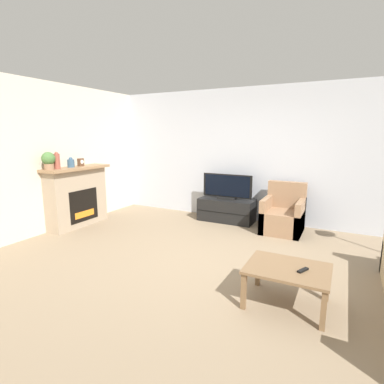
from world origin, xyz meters
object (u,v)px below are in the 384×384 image
object	(u,v)px
armchair	(283,216)
remote	(303,270)
mantel_clock	(81,162)
mantel_vase_centre_left	(71,163)
fireplace	(77,196)
mantel_vase_left	(57,161)
tv	(227,188)
tv_stand	(227,210)
potted_plant	(48,160)
coffee_table	(287,272)

from	to	relation	value
armchair	remote	xyz separation A→B (m)	(0.65, -2.49, 0.14)
mantel_clock	mantel_vase_centre_left	bearing A→B (deg)	-90.19
fireplace	mantel_vase_left	distance (m)	0.82
tv	remote	distance (m)	3.24
tv	tv_stand	bearing A→B (deg)	90.00
mantel_vase_left	potted_plant	distance (m)	0.17
mantel_vase_left	remote	world-z (taller)	mantel_vase_left
armchair	coffee_table	distance (m)	2.53
armchair	tv_stand	bearing A→B (deg)	171.51
potted_plant	tv_stand	xyz separation A→B (m)	(2.47, 2.20, -1.10)
potted_plant	remote	world-z (taller)	potted_plant
coffee_table	remote	size ratio (longest dim) A/B	5.47
mantel_vase_centre_left	tv	world-z (taller)	mantel_vase_centre_left
armchair	remote	world-z (taller)	armchair
potted_plant	coffee_table	xyz separation A→B (m)	(4.14, -0.45, -0.97)
coffee_table	fireplace	bearing A→B (deg)	166.26
mantel_vase_left	potted_plant	xyz separation A→B (m)	(-0.00, -0.17, 0.03)
fireplace	mantel_vase_left	world-z (taller)	mantel_vase_left
tv_stand	armchair	xyz separation A→B (m)	(1.17, -0.18, 0.06)
mantel_vase_left	coffee_table	distance (m)	4.30
fireplace	tv_stand	bearing A→B (deg)	33.31
mantel_vase_centre_left	remote	size ratio (longest dim) A/B	1.26
mantel_vase_left	mantel_clock	xyz separation A→B (m)	(0.00, 0.54, -0.07)
fireplace	mantel_vase_left	size ratio (longest dim) A/B	4.36
mantel_vase_centre_left	tv_stand	bearing A→B (deg)	35.09
potted_plant	mantel_vase_left	bearing A→B (deg)	90.00
mantel_vase_centre_left	mantel_clock	world-z (taller)	mantel_vase_centre_left
remote	mantel_vase_centre_left	bearing A→B (deg)	-166.35
mantel_clock	tv	size ratio (longest dim) A/B	0.14
mantel_vase_centre_left	tv_stand	xyz separation A→B (m)	(2.47, 1.73, -1.02)
armchair	potted_plant	bearing A→B (deg)	-150.87
mantel_vase_centre_left	fireplace	bearing A→B (deg)	99.50
coffee_table	remote	xyz separation A→B (m)	(0.15, -0.02, 0.07)
remote	tv	bearing A→B (deg)	150.32
mantel_vase_left	armchair	distance (m)	4.21
mantel_vase_left	mantel_vase_centre_left	world-z (taller)	mantel_vase_left
mantel_clock	potted_plant	distance (m)	0.71
fireplace	armchair	size ratio (longest dim) A/B	1.50
mantel_vase_left	mantel_vase_centre_left	distance (m)	0.31
mantel_vase_left	mantel_vase_centre_left	size ratio (longest dim) A/B	1.61
fireplace	potted_plant	distance (m)	0.94
mantel_vase_left	mantel_vase_centre_left	bearing A→B (deg)	90.00
mantel_clock	tv	bearing A→B (deg)	31.24
fireplace	coffee_table	xyz separation A→B (m)	(4.16, -1.02, -0.23)
remote	tv_stand	bearing A→B (deg)	150.30
mantel_vase_centre_left	mantel_vase_left	bearing A→B (deg)	-90.00
tv_stand	tv	size ratio (longest dim) A/B	1.08
tv	remote	size ratio (longest dim) A/B	6.83
fireplace	coffee_table	size ratio (longest dim) A/B	1.61
tv	fireplace	bearing A→B (deg)	-146.72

